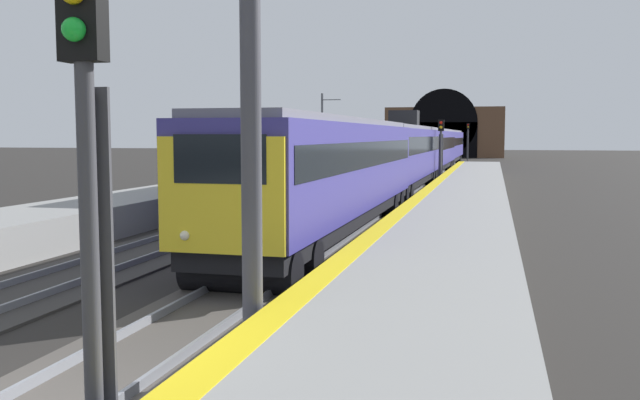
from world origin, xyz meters
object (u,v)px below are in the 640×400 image
object	(u,v)px
train_adjacent_platform	(364,149)
railway_signal_near	(88,173)
railway_signal_mid	(441,147)
catenary_mast_near	(322,131)
train_main_approaching	(420,151)
railway_signal_far	(468,139)

from	to	relation	value
train_adjacent_platform	railway_signal_near	size ratio (longest dim) A/B	11.94
railway_signal_mid	catenary_mast_near	distance (m)	21.64
train_main_approaching	train_adjacent_platform	xyz separation A→B (m)	(2.20, 4.49, 0.07)
railway_signal_far	catenary_mast_near	xyz separation A→B (m)	(-31.07, 12.35, 0.82)
train_adjacent_platform	railway_signal_mid	bearing A→B (deg)	-137.27
railway_signal_mid	train_adjacent_platform	bearing A→B (deg)	-135.90
railway_signal_mid	catenary_mast_near	world-z (taller)	catenary_mast_near
railway_signal_far	train_adjacent_platform	bearing A→B (deg)	-8.44
train_adjacent_platform	railway_signal_far	xyz separation A→B (m)	(42.33, -6.28, 0.59)
railway_signal_mid	catenary_mast_near	bearing A→B (deg)	-145.16
railway_signal_mid	catenary_mast_near	xyz separation A→B (m)	(17.74, 12.35, 1.13)
train_adjacent_platform	railway_signal_mid	distance (m)	9.02
train_main_approaching	railway_signal_mid	xyz separation A→B (m)	(-4.27, -1.78, 0.35)
railway_signal_near	railway_signal_mid	size ratio (longest dim) A/B	1.15
railway_signal_far	catenary_mast_near	bearing A→B (deg)	-21.68
railway_signal_near	railway_signal_far	bearing A→B (deg)	-180.00
train_adjacent_platform	catenary_mast_near	bearing A→B (deg)	26.95
train_adjacent_platform	railway_signal_near	distance (m)	47.83
train_adjacent_platform	railway_signal_mid	world-z (taller)	railway_signal_mid
train_adjacent_platform	railway_signal_near	xyz separation A→B (m)	(-47.41, -6.28, 0.73)
train_adjacent_platform	catenary_mast_near	xyz separation A→B (m)	(11.26, 6.07, 1.41)
railway_signal_mid	catenary_mast_near	size ratio (longest dim) A/B	0.60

